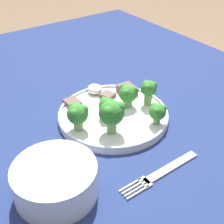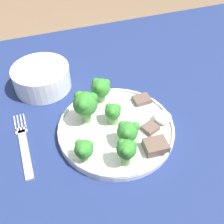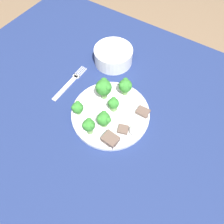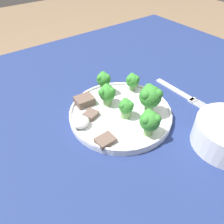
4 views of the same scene
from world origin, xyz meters
TOP-DOWN VIEW (x-y plane):
  - table at (0.00, 0.00)m, footprint 1.27×0.97m
  - dinner_plate at (-0.02, 0.02)m, footprint 0.24×0.24m
  - fork at (-0.21, 0.04)m, footprint 0.02×0.17m
  - broccoli_floret_near_rim_left at (-0.02, -0.03)m, footprint 0.04×0.04m
  - broccoli_floret_center_left at (-0.04, -0.07)m, footprint 0.04×0.04m
  - broccoli_floret_back_left at (-0.02, 0.03)m, footprint 0.03×0.03m
  - broccoli_floret_front_left at (-0.02, 0.11)m, footprint 0.04×0.04m
  - broccoli_floret_center_back at (-0.10, -0.04)m, footprint 0.04×0.04m
  - broccoli_floret_mid_cluster at (-0.07, 0.06)m, footprint 0.05×0.05m
  - meat_slice_front_slice at (0.06, 0.07)m, footprint 0.04×0.03m
  - meat_slice_middle_slice at (0.04, -0.01)m, footprint 0.04×0.04m
  - meat_slice_rear_slice at (0.03, -0.06)m, footprint 0.05×0.04m
  - sauce_dollop at (0.08, 0.00)m, footprint 0.04×0.03m

SIDE VIEW (x-z plane):
  - table at x=0.00m, z-range 0.28..1.02m
  - fork at x=-0.21m, z-range 0.74..0.75m
  - dinner_plate at x=-0.02m, z-range 0.74..0.76m
  - meat_slice_middle_slice at x=0.04m, z-range 0.76..0.77m
  - meat_slice_front_slice at x=0.06m, z-range 0.76..0.77m
  - meat_slice_rear_slice at x=0.03m, z-range 0.76..0.78m
  - sauce_dollop at x=0.08m, z-range 0.76..0.78m
  - broccoli_floret_back_left at x=-0.02m, z-range 0.76..0.81m
  - broccoli_floret_center_back at x=-0.10m, z-range 0.76..0.81m
  - broccoli_floret_near_rim_left at x=-0.02m, z-range 0.76..0.81m
  - broccoli_floret_front_left at x=-0.02m, z-range 0.76..0.82m
  - broccoli_floret_center_left at x=-0.04m, z-range 0.77..0.83m
  - broccoli_floret_mid_cluster at x=-0.07m, z-range 0.77..0.84m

